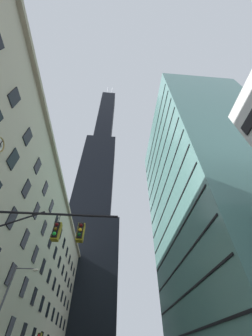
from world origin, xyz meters
TOP-DOWN VIEW (x-y plane):
  - station_building at (-19.66, 31.87)m, footprint 17.98×75.74m
  - dark_skyscraper at (-10.64, 76.19)m, footprint 27.00×27.00m
  - glass_office_midrise at (20.71, 25.05)m, footprint 19.53×31.34m
  - traffic_signal_mast at (-4.19, 4.05)m, footprint 7.74×0.63m
  - street_lamppost at (-8.59, 14.00)m, footprint 2.27×0.32m

SIDE VIEW (x-z plane):
  - street_lamppost at x=-8.59m, z-range 0.87..8.49m
  - traffic_signal_mast at x=-4.19m, z-range 1.78..9.47m
  - station_building at x=-19.66m, z-range -0.02..27.94m
  - glass_office_midrise at x=20.71m, z-range 0.00..54.45m
  - dark_skyscraper at x=-10.64m, z-range -44.04..168.39m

